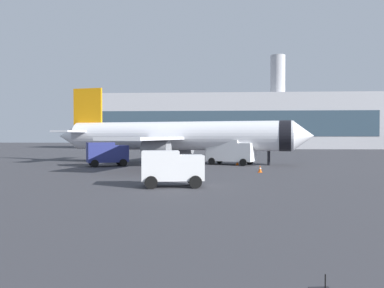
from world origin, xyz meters
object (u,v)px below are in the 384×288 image
(airplane_at_gate, at_px, (176,136))
(fuel_truck, at_px, (230,151))
(safety_cone_mid, at_px, (237,163))
(safety_cone_near, at_px, (249,159))
(safety_cone_far, at_px, (260,169))
(service_truck, at_px, (107,153))
(safety_cone_outer, at_px, (155,160))
(cargo_van, at_px, (172,167))

(airplane_at_gate, xyz_separation_m, fuel_truck, (7.16, -2.01, -1.88))
(fuel_truck, xyz_separation_m, safety_cone_mid, (0.86, -0.78, -1.44))
(safety_cone_near, distance_m, safety_cone_far, 15.21)
(safety_cone_mid, bearing_deg, fuel_truck, 137.72)
(safety_cone_mid, distance_m, safety_cone_far, 9.28)
(service_truck, bearing_deg, safety_cone_near, 25.21)
(fuel_truck, xyz_separation_m, safety_cone_outer, (-10.45, 4.30, -1.43))
(service_truck, xyz_separation_m, fuel_truck, (15.08, 3.15, 0.16))
(service_truck, xyz_separation_m, safety_cone_outer, (4.63, 7.45, -1.27))
(safety_cone_outer, bearing_deg, safety_cone_mid, -24.20)
(safety_cone_mid, bearing_deg, service_truck, -171.56)
(safety_cone_mid, bearing_deg, safety_cone_outer, 155.80)
(safety_cone_mid, xyz_separation_m, safety_cone_outer, (-11.31, 5.08, 0.01))
(safety_cone_near, bearing_deg, service_truck, -154.79)
(service_truck, distance_m, safety_cone_far, 18.90)
(cargo_van, height_order, safety_cone_far, cargo_van)
(fuel_truck, relative_size, safety_cone_near, 8.92)
(airplane_at_gate, distance_m, safety_cone_near, 11.05)
(airplane_at_gate, bearing_deg, cargo_van, -85.01)
(airplane_at_gate, relative_size, service_truck, 6.74)
(airplane_at_gate, height_order, safety_cone_far, airplane_at_gate)
(service_truck, height_order, safety_cone_far, service_truck)
(fuel_truck, bearing_deg, safety_cone_near, 61.63)
(airplane_at_gate, bearing_deg, safety_cone_far, -50.89)
(service_truck, bearing_deg, safety_cone_outer, 58.12)
(service_truck, xyz_separation_m, safety_cone_near, (17.94, 8.45, -1.25))
(safety_cone_mid, bearing_deg, safety_cone_near, 71.83)
(airplane_at_gate, bearing_deg, safety_cone_near, 18.15)
(safety_cone_outer, bearing_deg, cargo_van, -78.13)
(service_truck, relative_size, fuel_truck, 0.82)
(cargo_van, bearing_deg, safety_cone_outer, 101.87)
(service_truck, distance_m, fuel_truck, 15.40)
(cargo_van, bearing_deg, fuel_truck, 76.03)
(fuel_truck, bearing_deg, safety_cone_outer, 157.64)
(service_truck, relative_size, cargo_van, 1.14)
(airplane_at_gate, distance_m, fuel_truck, 7.68)
(safety_cone_near, bearing_deg, airplane_at_gate, -161.85)
(cargo_van, bearing_deg, safety_cone_near, 72.89)
(cargo_van, relative_size, safety_cone_mid, 6.88)
(safety_cone_near, relative_size, safety_cone_outer, 1.04)
(safety_cone_near, distance_m, safety_cone_outer, 13.34)
(airplane_at_gate, bearing_deg, fuel_truck, -15.68)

